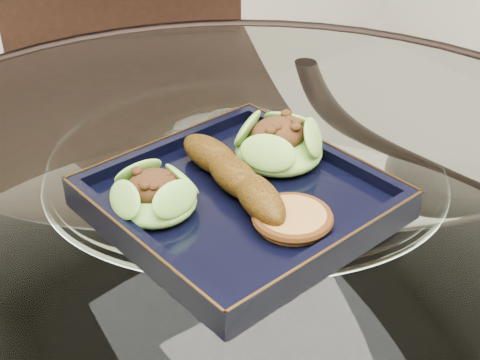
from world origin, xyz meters
TOP-DOWN VIEW (x-y plane):
  - dining_table at (-0.00, -0.00)m, footprint 1.13×1.13m
  - dining_chair at (0.06, 0.51)m, footprint 0.60×0.60m
  - navy_plate at (-0.02, -0.02)m, footprint 0.32×0.32m
  - lettuce_wrap_left at (-0.11, 0.00)m, footprint 0.11×0.11m
  - lettuce_wrap_right at (0.06, 0.02)m, footprint 0.13×0.13m
  - roasted_plantain at (-0.02, -0.01)m, footprint 0.04×0.18m
  - crumb_patty at (-0.00, -0.09)m, footprint 0.09×0.09m

SIDE VIEW (x-z plane):
  - dining_table at x=0.00m, z-range 0.21..0.98m
  - dining_chair at x=0.06m, z-range 0.06..1.14m
  - navy_plate at x=-0.02m, z-range 0.76..0.78m
  - crumb_patty at x=0.00m, z-range 0.78..0.80m
  - lettuce_wrap_left at x=-0.11m, z-range 0.78..0.81m
  - roasted_plantain at x=-0.02m, z-range 0.78..0.82m
  - lettuce_wrap_right at x=0.06m, z-range 0.78..0.82m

